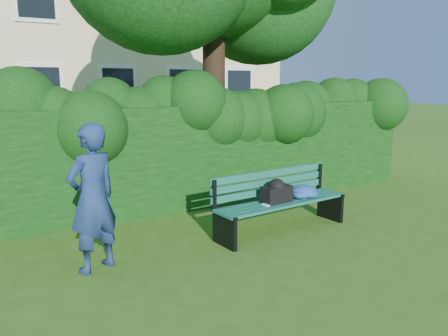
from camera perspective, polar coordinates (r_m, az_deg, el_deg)
ground at (r=6.19m, az=2.79°, el=-9.60°), size 80.00×80.00×0.00m
hedge at (r=7.84m, az=-5.79°, el=1.58°), size 10.00×1.00×1.80m
park_bench at (r=6.59m, az=7.89°, el=-3.82°), size 2.24×0.76×0.89m
man_reading at (r=5.26m, az=-16.81°, el=-3.82°), size 0.75×0.64×1.75m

